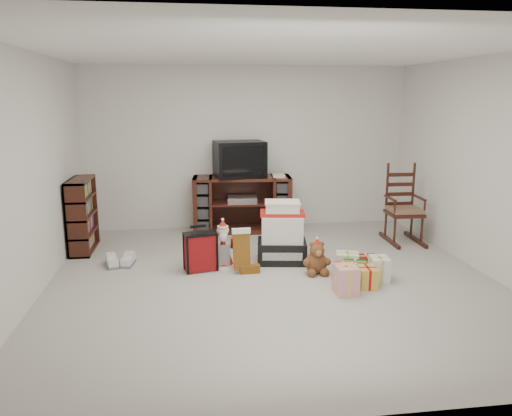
{
  "coord_description": "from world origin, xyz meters",
  "views": [
    {
      "loc": [
        -0.92,
        -5.24,
        2.03
      ],
      "look_at": [
        -0.11,
        0.6,
        0.71
      ],
      "focal_mm": 35.0,
      "sensor_mm": 36.0,
      "label": 1
    }
  ],
  "objects_px": {
    "mrs_claus_figurine": "(223,249)",
    "tv_stand": "(242,204)",
    "teddy_bear": "(316,260)",
    "santa_figurine": "(278,239)",
    "red_suitcase": "(200,252)",
    "gift_pile": "(282,236)",
    "sneaker_pair": "(120,262)",
    "gift_cluster": "(357,269)",
    "crt_television": "(240,159)",
    "rocking_chair": "(402,214)",
    "bookshelf": "(82,216)"
  },
  "relations": [
    {
      "from": "red_suitcase",
      "to": "mrs_claus_figurine",
      "type": "bearing_deg",
      "value": 7.86
    },
    {
      "from": "santa_figurine",
      "to": "gift_pile",
      "type": "bearing_deg",
      "value": -87.71
    },
    {
      "from": "santa_figurine",
      "to": "sneaker_pair",
      "type": "relative_size",
      "value": 1.61
    },
    {
      "from": "santa_figurine",
      "to": "mrs_claus_figurine",
      "type": "distance_m",
      "value": 0.81
    },
    {
      "from": "red_suitcase",
      "to": "santa_figurine",
      "type": "xyz_separation_m",
      "value": [
        1.01,
        0.43,
        -0.0
      ]
    },
    {
      "from": "bookshelf",
      "to": "crt_television",
      "type": "xyz_separation_m",
      "value": [
        2.19,
        0.69,
        0.65
      ]
    },
    {
      "from": "crt_television",
      "to": "sneaker_pair",
      "type": "bearing_deg",
      "value": -146.29
    },
    {
      "from": "sneaker_pair",
      "to": "gift_pile",
      "type": "bearing_deg",
      "value": -10.16
    },
    {
      "from": "santa_figurine",
      "to": "gift_cluster",
      "type": "xyz_separation_m",
      "value": [
        0.75,
        -0.96,
        -0.12
      ]
    },
    {
      "from": "rocking_chair",
      "to": "gift_cluster",
      "type": "relative_size",
      "value": 1.14
    },
    {
      "from": "santa_figurine",
      "to": "crt_television",
      "type": "relative_size",
      "value": 0.77
    },
    {
      "from": "red_suitcase",
      "to": "santa_figurine",
      "type": "relative_size",
      "value": 0.9
    },
    {
      "from": "bookshelf",
      "to": "tv_stand",
      "type": "bearing_deg",
      "value": 17.58
    },
    {
      "from": "bookshelf",
      "to": "crt_television",
      "type": "distance_m",
      "value": 2.39
    },
    {
      "from": "mrs_claus_figurine",
      "to": "crt_television",
      "type": "bearing_deg",
      "value": 76.94
    },
    {
      "from": "red_suitcase",
      "to": "santa_figurine",
      "type": "distance_m",
      "value": 1.1
    },
    {
      "from": "bookshelf",
      "to": "santa_figurine",
      "type": "xyz_separation_m",
      "value": [
        2.55,
        -0.61,
        -0.24
      ]
    },
    {
      "from": "red_suitcase",
      "to": "teddy_bear",
      "type": "xyz_separation_m",
      "value": [
        1.34,
        -0.28,
        -0.07
      ]
    },
    {
      "from": "teddy_bear",
      "to": "crt_television",
      "type": "bearing_deg",
      "value": 108.7
    },
    {
      "from": "santa_figurine",
      "to": "rocking_chair",
      "type": "bearing_deg",
      "value": 13.39
    },
    {
      "from": "bookshelf",
      "to": "rocking_chair",
      "type": "xyz_separation_m",
      "value": [
        4.44,
        -0.16,
        -0.08
      ]
    },
    {
      "from": "gift_cluster",
      "to": "crt_television",
      "type": "relative_size",
      "value": 1.27
    },
    {
      "from": "gift_pile",
      "to": "mrs_claus_figurine",
      "type": "height_order",
      "value": "gift_pile"
    },
    {
      "from": "gift_pile",
      "to": "gift_cluster",
      "type": "relative_size",
      "value": 0.75
    },
    {
      "from": "crt_television",
      "to": "teddy_bear",
      "type": "bearing_deg",
      "value": -78.72
    },
    {
      "from": "rocking_chair",
      "to": "gift_cluster",
      "type": "bearing_deg",
      "value": -126.94
    },
    {
      "from": "tv_stand",
      "to": "crt_television",
      "type": "distance_m",
      "value": 0.69
    },
    {
      "from": "red_suitcase",
      "to": "gift_pile",
      "type": "bearing_deg",
      "value": -1.81
    },
    {
      "from": "sneaker_pair",
      "to": "crt_television",
      "type": "bearing_deg",
      "value": 34.28
    },
    {
      "from": "santa_figurine",
      "to": "teddy_bear",
      "type": "bearing_deg",
      "value": -65.34
    },
    {
      "from": "rocking_chair",
      "to": "red_suitcase",
      "type": "distance_m",
      "value": 3.04
    },
    {
      "from": "gift_cluster",
      "to": "sneaker_pair",
      "type": "bearing_deg",
      "value": 162.96
    },
    {
      "from": "gift_pile",
      "to": "sneaker_pair",
      "type": "relative_size",
      "value": 2.0
    },
    {
      "from": "red_suitcase",
      "to": "gift_cluster",
      "type": "xyz_separation_m",
      "value": [
        1.76,
        -0.53,
        -0.12
      ]
    },
    {
      "from": "tv_stand",
      "to": "bookshelf",
      "type": "relative_size",
      "value": 1.55
    },
    {
      "from": "rocking_chair",
      "to": "gift_pile",
      "type": "xyz_separation_m",
      "value": [
        -1.88,
        -0.69,
        -0.06
      ]
    },
    {
      "from": "tv_stand",
      "to": "santa_figurine",
      "type": "bearing_deg",
      "value": -72.22
    },
    {
      "from": "tv_stand",
      "to": "gift_pile",
      "type": "relative_size",
      "value": 2.0
    },
    {
      "from": "mrs_claus_figurine",
      "to": "tv_stand",
      "type": "bearing_deg",
      "value": 75.84
    },
    {
      "from": "red_suitcase",
      "to": "crt_television",
      "type": "height_order",
      "value": "crt_television"
    },
    {
      "from": "bookshelf",
      "to": "rocking_chair",
      "type": "height_order",
      "value": "rocking_chair"
    },
    {
      "from": "rocking_chair",
      "to": "mrs_claus_figurine",
      "type": "xyz_separation_m",
      "value": [
        -2.62,
        -0.78,
        -0.17
      ]
    },
    {
      "from": "mrs_claus_figurine",
      "to": "santa_figurine",
      "type": "bearing_deg",
      "value": 24.15
    },
    {
      "from": "teddy_bear",
      "to": "gift_cluster",
      "type": "height_order",
      "value": "teddy_bear"
    },
    {
      "from": "teddy_bear",
      "to": "santa_figurine",
      "type": "xyz_separation_m",
      "value": [
        -0.33,
        0.72,
        0.07
      ]
    },
    {
      "from": "bookshelf",
      "to": "gift_cluster",
      "type": "xyz_separation_m",
      "value": [
        3.3,
        -1.57,
        -0.35
      ]
    },
    {
      "from": "santa_figurine",
      "to": "tv_stand",
      "type": "bearing_deg",
      "value": 103.61
    },
    {
      "from": "red_suitcase",
      "to": "teddy_bear",
      "type": "relative_size",
      "value": 1.43
    },
    {
      "from": "red_suitcase",
      "to": "mrs_claus_figurine",
      "type": "distance_m",
      "value": 0.29
    },
    {
      "from": "tv_stand",
      "to": "mrs_claus_figurine",
      "type": "height_order",
      "value": "tv_stand"
    }
  ]
}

